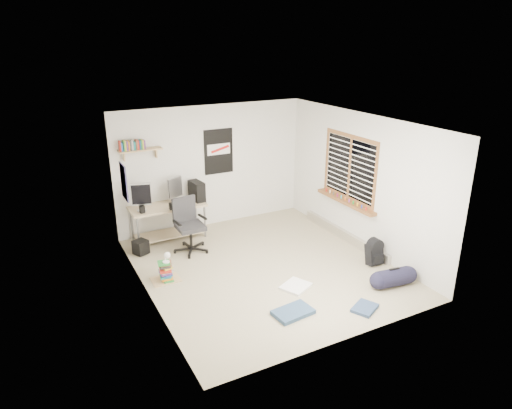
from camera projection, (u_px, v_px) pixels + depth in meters
name	position (u px, v px, depth m)	size (l,w,h in m)	color
floor	(264.00, 268.00, 7.87)	(4.00, 4.50, 0.01)	gray
ceiling	(265.00, 122.00, 7.00)	(4.00, 4.50, 0.01)	white
back_wall	(212.00, 166.00, 9.31)	(4.00, 0.01, 2.50)	silver
left_wall	(143.00, 221.00, 6.57)	(0.01, 4.50, 2.50)	silver
right_wall	(361.00, 182.00, 8.31)	(0.01, 4.50, 2.50)	silver
desk	(169.00, 221.00, 8.88)	(1.43, 0.63, 0.65)	tan
monitor_left	(141.00, 202.00, 8.43)	(0.38, 0.10, 0.42)	#9F9FA4
monitor_right	(175.00, 195.00, 8.85)	(0.36, 0.09, 0.39)	#ACADB1
pc_tower	(197.00, 192.00, 8.99)	(0.19, 0.40, 0.42)	black
keyboard	(158.00, 211.00, 8.55)	(0.39, 0.14, 0.02)	black
speaker_left	(142.00, 210.00, 8.38)	(0.09, 0.09, 0.18)	black
speaker_right	(172.00, 207.00, 8.54)	(0.08, 0.08, 0.17)	black
office_chair	(190.00, 227.00, 8.30)	(0.66, 0.66, 1.01)	#262629
wall_shelf	(140.00, 150.00, 8.40)	(0.80, 0.22, 0.24)	tan
poster_back_wall	(219.00, 152.00, 9.25)	(0.62, 0.03, 0.92)	black
poster_left_wall	(124.00, 182.00, 7.49)	(0.02, 0.42, 0.60)	navy
window	(349.00, 168.00, 8.47)	(0.10, 1.50, 1.26)	brown
baseboard_heater	(344.00, 235.00, 8.94)	(0.08, 2.50, 0.18)	#B7B2A8
backpack	(374.00, 254.00, 7.91)	(0.28, 0.22, 0.37)	black
duffel_bag	(393.00, 278.00, 7.25)	(0.29, 0.29, 0.56)	black
tshirt	(296.00, 286.00, 7.23)	(0.44, 0.37, 0.04)	white
jeans_a	(293.00, 312.00, 6.53)	(0.56, 0.36, 0.06)	navy
jeans_b	(365.00, 308.00, 6.64)	(0.39, 0.29, 0.05)	navy
book_stack	(165.00, 272.00, 7.41)	(0.42, 0.35, 0.29)	olive
desk_lamp	(166.00, 259.00, 7.32)	(0.11, 0.19, 0.19)	white
subwoofer	(141.00, 247.00, 8.31)	(0.23, 0.23, 0.26)	black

